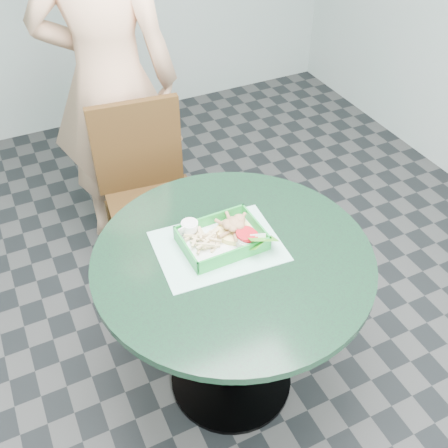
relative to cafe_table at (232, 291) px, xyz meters
name	(u,v)px	position (x,y,z in m)	size (l,w,h in m)	color
floor	(231,378)	(0.00, 0.00, -0.58)	(4.00, 5.00, 0.02)	#303335
cafe_table	(232,291)	(0.00, 0.00, 0.00)	(0.99, 0.99, 0.75)	black
dining_chair	(148,186)	(-0.05, 0.81, -0.05)	(0.42, 0.42, 0.93)	brown
diner_person	(103,41)	(-0.08, 1.16, 0.54)	(0.81, 0.53, 2.23)	#DDA680
placemat	(218,250)	(-0.03, 0.06, 0.17)	(0.43, 0.32, 0.00)	#90C9B8
food_basket	(222,245)	(-0.01, 0.06, 0.19)	(0.28, 0.21, 0.06)	#198F32
crab_sandwich	(234,231)	(0.04, 0.08, 0.22)	(0.13, 0.13, 0.07)	#E5CB71
fries_pile	(204,242)	(-0.07, 0.08, 0.21)	(0.10, 0.11, 0.04)	#D4B781
sauce_ramekin	(190,229)	(-0.10, 0.15, 0.22)	(0.06, 0.06, 0.03)	white
garnish_cup	(250,243)	(0.07, 0.01, 0.21)	(0.12, 0.12, 0.05)	silver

